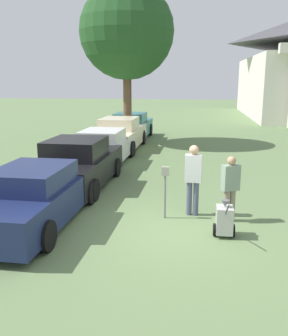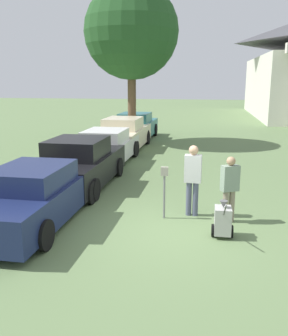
% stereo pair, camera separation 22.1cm
% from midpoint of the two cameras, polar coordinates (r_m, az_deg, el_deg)
% --- Properties ---
extents(ground_plane, '(120.00, 120.00, 0.00)m').
position_cam_midpoint_polar(ground_plane, '(8.82, 2.54, -9.49)').
color(ground_plane, '#607A4C').
extents(parked_car_navy, '(1.96, 4.84, 1.44)m').
position_cam_midpoint_polar(parked_car_navy, '(9.45, -16.67, -4.15)').
color(parked_car_navy, '#19234C').
rests_on(parked_car_navy, ground_plane).
extents(parked_car_black, '(2.12, 4.70, 1.59)m').
position_cam_midpoint_polar(parked_car_black, '(12.35, -10.54, 0.49)').
color(parked_car_black, black).
rests_on(parked_car_black, ground_plane).
extents(parked_car_white, '(2.00, 4.89, 1.43)m').
position_cam_midpoint_polar(parked_car_white, '(15.58, -6.61, 3.06)').
color(parked_car_white, silver).
rests_on(parked_car_white, ground_plane).
extents(parked_car_cream, '(2.11, 5.18, 1.59)m').
position_cam_midpoint_polar(parked_car_cream, '(18.88, -4.02, 5.09)').
color(parked_car_cream, beige).
rests_on(parked_car_cream, ground_plane).
extents(parked_car_teal, '(2.11, 4.90, 1.54)m').
position_cam_midpoint_polar(parked_car_teal, '(22.04, -2.29, 6.28)').
color(parked_car_teal, '#23666B').
rests_on(parked_car_teal, ground_plane).
extents(parking_meter, '(0.18, 0.09, 1.33)m').
position_cam_midpoint_polar(parking_meter, '(9.29, 2.56, -2.23)').
color(parking_meter, slate).
rests_on(parking_meter, ground_plane).
extents(person_worker, '(0.44, 0.25, 1.83)m').
position_cam_midpoint_polar(person_worker, '(9.53, 6.85, -1.15)').
color(person_worker, '#515670').
rests_on(person_worker, ground_plane).
extents(person_supervisor, '(0.47, 0.38, 1.64)m').
position_cam_midpoint_polar(person_supervisor, '(9.30, 12.35, -2.53)').
color(person_supervisor, gray).
rests_on(person_supervisor, ground_plane).
extents(equipment_cart, '(0.47, 0.99, 1.00)m').
position_cam_midpoint_polar(equipment_cart, '(8.54, 11.42, -7.74)').
color(equipment_cart, '#B2B2AD').
rests_on(equipment_cart, ground_plane).
extents(shade_tree, '(4.88, 4.88, 8.27)m').
position_cam_midpoint_polar(shade_tree, '(20.43, -2.97, 20.01)').
color(shade_tree, brown).
rests_on(shade_tree, ground_plane).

